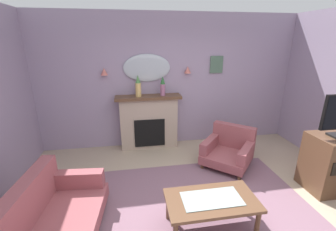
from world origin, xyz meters
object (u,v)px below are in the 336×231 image
object	(u,v)px
tv_cabinet	(334,163)
mantel_vase_left	(138,86)
armchair_by_coffee_table	(229,149)
framed_picture	(216,65)
wall_sconce_right	(188,70)
fireplace	(149,122)
mantel_vase_right	(163,86)
coffee_table	(211,203)
floral_couch	(44,228)
wall_sconce_left	(104,72)
wall_mirror	(147,68)

from	to	relation	value
tv_cabinet	mantel_vase_left	bearing A→B (deg)	146.36
armchair_by_coffee_table	tv_cabinet	xyz separation A→B (m)	(1.28, -0.98, 0.15)
framed_picture	tv_cabinet	world-z (taller)	framed_picture
wall_sconce_right	fireplace	bearing A→B (deg)	-173.84
mantel_vase_right	coffee_table	bearing A→B (deg)	-84.37
mantel_vase_right	floral_couch	size ratio (longest dim) A/B	0.22
wall_sconce_left	floral_couch	distance (m)	2.90
mantel_vase_left	coffee_table	xyz separation A→B (m)	(0.74, -2.40, -0.98)
armchair_by_coffee_table	coffee_table	bearing A→B (deg)	-121.20
fireplace	wall_sconce_left	size ratio (longest dim) A/B	9.71
wall_mirror	floral_couch	distance (m)	3.22
mantel_vase_right	floral_couch	distance (m)	3.10
wall_sconce_right	coffee_table	bearing A→B (deg)	-97.11
wall_mirror	tv_cabinet	xyz separation A→B (m)	(2.70, -2.10, -1.26)
wall_sconce_right	framed_picture	size ratio (longest dim) A/B	0.39
wall_mirror	framed_picture	world-z (taller)	wall_mirror
framed_picture	armchair_by_coffee_table	world-z (taller)	framed_picture
wall_mirror	wall_sconce_left	size ratio (longest dim) A/B	6.86
wall_sconce_right	tv_cabinet	world-z (taller)	wall_sconce_right
mantel_vase_left	wall_mirror	world-z (taller)	wall_mirror
mantel_vase_right	armchair_by_coffee_table	size ratio (longest dim) A/B	0.35
wall_mirror	mantel_vase_left	bearing A→B (deg)	-139.64
fireplace	mantel_vase_left	bearing A→B (deg)	-171.94
fireplace	wall_mirror	bearing A→B (deg)	90.00
wall_mirror	wall_sconce_right	bearing A→B (deg)	-3.37
wall_mirror	framed_picture	size ratio (longest dim) A/B	2.67
wall_sconce_left	framed_picture	distance (m)	2.35
framed_picture	wall_mirror	bearing A→B (deg)	-179.62
floral_couch	armchair_by_coffee_table	xyz separation A→B (m)	(2.78, 1.46, -0.01)
floral_couch	armchair_by_coffee_table	bearing A→B (deg)	27.65
mantel_vase_left	floral_couch	bearing A→B (deg)	-115.85
wall_sconce_right	framed_picture	xyz separation A→B (m)	(0.65, 0.06, 0.09)
coffee_table	tv_cabinet	world-z (taller)	tv_cabinet
wall_sconce_left	floral_couch	world-z (taller)	wall_sconce_left
mantel_vase_right	wall_sconce_right	size ratio (longest dim) A/B	2.85
mantel_vase_left	mantel_vase_right	bearing A→B (deg)	0.00
fireplace	framed_picture	world-z (taller)	framed_picture
fireplace	tv_cabinet	bearing A→B (deg)	-35.95
wall_mirror	mantel_vase_right	bearing A→B (deg)	-29.54
fireplace	floral_couch	xyz separation A→B (m)	(-1.36, -2.43, -0.25)
wall_mirror	coffee_table	distance (m)	2.94
mantel_vase_right	tv_cabinet	world-z (taller)	mantel_vase_right
wall_sconce_right	tv_cabinet	distance (m)	3.01
mantel_vase_left	wall_mirror	distance (m)	0.43
wall_sconce_right	tv_cabinet	xyz separation A→B (m)	(1.85, -2.05, -1.21)
mantel_vase_left	wall_sconce_right	distance (m)	1.10
tv_cabinet	coffee_table	bearing A→B (deg)	-167.73
framed_picture	armchair_by_coffee_table	distance (m)	1.83
tv_cabinet	wall_mirror	bearing A→B (deg)	142.12
coffee_table	mantel_vase_left	bearing A→B (deg)	107.08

